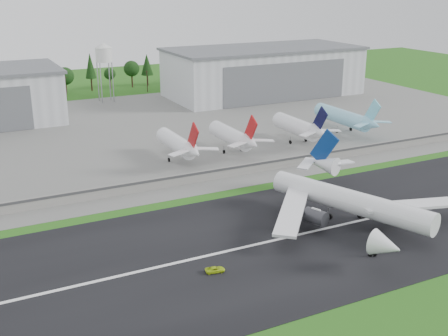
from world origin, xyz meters
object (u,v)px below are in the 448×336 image
parked_jet_red_b (235,137)px  parked_jet_skyblue (347,118)px  ground_vehicle (215,270)px  parked_jet_navy (301,128)px  main_airliner (350,207)px  parked_jet_red_a (180,145)px

parked_jet_red_b → parked_jet_skyblue: 53.80m
ground_vehicle → parked_jet_navy: parked_jet_navy is taller
main_airliner → ground_vehicle: bearing=-11.5°
main_airliner → parked_jet_red_b: bearing=-113.1°
main_airliner → parked_jet_red_a: bearing=-95.6°
main_airliner → parked_jet_red_b: size_ratio=1.83×
parked_jet_red_b → parked_jet_navy: (28.00, 0.02, 0.17)m
main_airliner → parked_jet_red_b: 67.02m
parked_jet_skyblue → parked_jet_navy: bearing=-168.9°
main_airliner → ground_vehicle: (-41.03, -7.04, -4.21)m
parked_jet_skyblue → main_airliner: bearing=-127.7°
ground_vehicle → parked_jet_red_a: 77.46m
ground_vehicle → parked_jet_navy: 102.88m
parked_jet_red_b → parked_jet_navy: 28.00m
main_airliner → parked_jet_skyblue: bearing=-149.0°
parked_jet_skyblue → parked_jet_red_b: bearing=-174.6°
main_airliner → parked_jet_navy: bearing=-135.5°
main_airliner → parked_jet_red_a: 69.54m
parked_jet_red_a → parked_jet_skyblue: bearing=3.9°
parked_jet_red_a → parked_jet_skyblue: (74.51, 5.03, 0.16)m
ground_vehicle → parked_jet_skyblue: bearing=-39.9°
ground_vehicle → parked_jet_skyblue: size_ratio=0.11×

